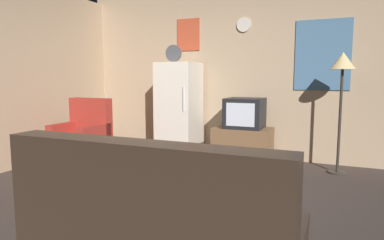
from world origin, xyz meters
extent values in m
plane|color=#3D332D|center=(0.00, 0.00, 0.00)|extent=(12.00, 12.00, 0.00)
cube|color=tan|center=(0.00, 2.45, 1.40)|extent=(5.20, 0.10, 2.80)
cube|color=teal|center=(1.35, 2.39, 1.59)|extent=(0.76, 0.02, 1.00)
cube|color=#C64C2D|center=(-0.76, 2.39, 1.97)|extent=(0.40, 0.02, 0.52)
cylinder|color=silver|center=(0.18, 2.39, 2.08)|extent=(0.22, 0.03, 0.22)
cube|color=silver|center=(-0.76, 2.03, 0.75)|extent=(0.60, 0.60, 1.50)
cylinder|color=silver|center=(-0.54, 1.72, 0.95)|extent=(0.02, 0.02, 0.36)
cylinder|color=#4C4C51|center=(-0.81, 1.95, 1.64)|extent=(0.26, 0.04, 0.26)
cube|color=brown|center=(0.30, 2.01, 0.26)|extent=(0.84, 0.52, 0.53)
cube|color=#AD4733|center=(0.30, 1.74, 0.18)|extent=(0.76, 0.01, 0.13)
cube|color=black|center=(0.33, 2.01, 0.75)|extent=(0.54, 0.50, 0.44)
cube|color=silver|center=(0.33, 1.76, 0.75)|extent=(0.41, 0.01, 0.33)
cylinder|color=#332D28|center=(1.62, 1.95, 0.01)|extent=(0.24, 0.24, 0.02)
cylinder|color=#332D28|center=(1.62, 1.95, 0.70)|extent=(0.04, 0.04, 1.40)
cone|color=#F2D18C|center=(1.62, 1.95, 1.48)|extent=(0.32, 0.32, 0.22)
cylinder|color=brown|center=(-0.45, 0.19, 0.02)|extent=(0.72, 0.72, 0.04)
cylinder|color=brown|center=(-0.45, 0.19, 0.23)|extent=(0.24, 0.24, 0.42)
cylinder|color=brown|center=(-0.45, 0.19, 0.44)|extent=(0.72, 0.72, 0.04)
cylinder|color=silver|center=(-0.27, 0.17, 0.53)|extent=(0.05, 0.05, 0.15)
cylinder|color=silver|center=(-0.40, 0.39, 0.50)|extent=(0.08, 0.08, 0.09)
cylinder|color=tan|center=(-0.49, 0.17, 0.50)|extent=(0.08, 0.08, 0.09)
cube|color=black|center=(-0.38, 0.22, 0.47)|extent=(0.15, 0.05, 0.02)
cube|color=#A52D23|center=(-1.83, 0.92, 0.20)|extent=(0.68, 0.68, 0.40)
cube|color=#A52D23|center=(-1.83, 1.18, 0.68)|extent=(0.68, 0.16, 0.56)
cube|color=#A52D23|center=(-2.11, 0.92, 0.50)|extent=(0.12, 0.60, 0.20)
cube|color=#A52D23|center=(-1.55, 0.92, 0.50)|extent=(0.12, 0.60, 0.20)
cube|color=#38281E|center=(0.61, -1.36, 0.66)|extent=(1.70, 0.20, 0.52)
camera|label=1|loc=(1.61, -2.91, 1.26)|focal=32.05mm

